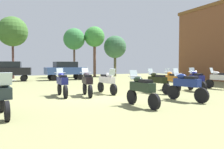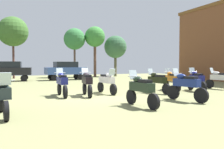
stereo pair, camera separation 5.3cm
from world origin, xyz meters
TOP-DOWN VIEW (x-y plane):
  - ground_plane at (0.00, 0.00)m, footprint 44.00×52.00m
  - motorcycle_1 at (-0.21, 0.33)m, footprint 0.62×2.14m
  - motorcycle_3 at (-1.47, 0.71)m, footprint 0.62×2.21m
  - motorcycle_4 at (3.94, -0.16)m, footprint 0.66×2.10m
  - motorcycle_5 at (-4.19, -3.32)m, footprint 0.64×2.21m
  - motorcycle_6 at (9.23, 0.02)m, footprint 0.77×2.13m
  - motorcycle_7 at (1.15, 0.82)m, footprint 0.62×2.19m
  - motorcycle_10 at (6.87, -0.26)m, footprint 0.75×2.11m
  - motorcycle_11 at (0.82, -3.62)m, footprint 0.62×2.13m
  - motorcycle_12 at (3.46, -3.19)m, footprint 0.75×2.15m
  - motorcycle_13 at (5.59, 0.59)m, footprint 0.71×2.18m
  - car_2 at (1.57, 13.74)m, footprint 4.43×2.14m
  - car_3 at (-4.13, 14.14)m, footprint 4.49×2.33m
  - tree_1 at (6.61, 18.46)m, footprint 2.76×2.76m
  - tree_3 at (-3.64, 18.88)m, footprint 3.56×3.56m
  - tree_4 at (3.89, 18.87)m, footprint 2.85×2.85m
  - tree_6 at (9.80, 18.73)m, footprint 3.20×3.20m

SIDE VIEW (x-z plane):
  - ground_plane at x=0.00m, z-range 0.00..0.02m
  - motorcycle_4 at x=3.94m, z-range 0.01..1.46m
  - motorcycle_11 at x=0.82m, z-range 0.01..1.47m
  - motorcycle_13 at x=5.59m, z-range 0.01..1.46m
  - motorcycle_5 at x=-4.19m, z-range 0.01..1.46m
  - motorcycle_7 at x=1.15m, z-range 0.01..1.47m
  - motorcycle_6 at x=9.23m, z-range 0.01..1.47m
  - motorcycle_10 at x=6.87m, z-range 0.00..1.49m
  - motorcycle_3 at x=-1.47m, z-range 0.01..1.50m
  - motorcycle_1 at x=-0.21m, z-range 0.00..1.51m
  - motorcycle_12 at x=3.46m, z-range 0.00..1.52m
  - car_2 at x=1.57m, z-range 0.19..2.19m
  - car_3 at x=-4.13m, z-range 0.19..2.19m
  - tree_6 at x=9.80m, z-range 1.29..7.10m
  - tree_4 at x=3.89m, z-range 1.81..8.33m
  - tree_1 at x=6.61m, z-range 1.97..8.83m
  - tree_3 at x=-3.64m, z-range 1.93..9.37m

